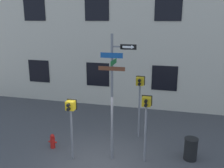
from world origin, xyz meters
TOP-DOWN VIEW (x-y plane):
  - ground_plane at (0.00, 0.00)m, footprint 60.00×60.00m
  - building_facade at (0.00, 6.77)m, footprint 24.00×0.63m
  - street_sign_pole at (0.45, 0.63)m, footprint 1.34×0.80m
  - pedestrian_signal_left at (-1.06, 0.21)m, footprint 0.38×0.40m
  - pedestrian_signal_right at (1.63, 0.76)m, footprint 0.38×0.40m
  - pedestrian_signal_across at (1.11, 2.74)m, footprint 0.39×0.40m
  - fire_hydrant at (-2.21, 0.81)m, footprint 0.36×0.20m
  - trash_bin at (3.32, 1.32)m, footprint 0.52×0.52m

SIDE VIEW (x-z plane):
  - ground_plane at x=0.00m, z-range 0.00..0.00m
  - fire_hydrant at x=-2.21m, z-range -0.01..0.61m
  - trash_bin at x=3.32m, z-range 0.00..0.87m
  - pedestrian_signal_left at x=-1.06m, z-range 0.67..3.05m
  - pedestrian_signal_right at x=1.63m, z-range 0.71..3.29m
  - pedestrian_signal_across at x=1.11m, z-range 0.79..3.62m
  - street_sign_pole at x=0.45m, z-range 0.43..5.19m
  - building_facade at x=0.00m, z-range 0.00..11.68m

